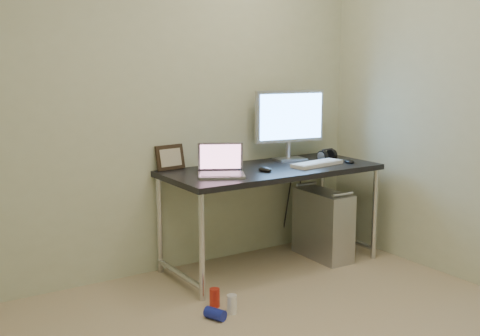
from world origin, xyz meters
name	(u,v)px	position (x,y,z in m)	size (l,w,h in m)	color
wall_back	(151,101)	(0.00, 1.75, 1.25)	(3.50, 0.02, 2.50)	beige
desk	(271,178)	(0.79, 1.40, 0.67)	(1.61, 0.70, 0.75)	black
tower_computer	(323,225)	(1.23, 1.32, 0.27)	(0.24, 0.51, 0.56)	#AAAAAF
cable_a	(288,199)	(1.18, 1.70, 0.40)	(0.01, 0.01, 0.70)	black
cable_b	(298,201)	(1.27, 1.68, 0.38)	(0.01, 0.01, 0.72)	black
can_red	(215,298)	(0.04, 0.95, 0.06)	(0.06, 0.06, 0.12)	red
can_white	(232,304)	(0.07, 0.81, 0.06)	(0.06, 0.06, 0.12)	white
can_blue	(215,314)	(-0.06, 0.79, 0.04)	(0.07, 0.07, 0.13)	#18239D
laptop	(221,168)	(0.33, 1.35, 0.80)	(0.40, 0.37, 0.22)	#BABAC2
monitor	(290,120)	(1.10, 1.59, 1.07)	(0.58, 0.21, 0.55)	#BABAC2
keyboard	(317,164)	(1.13, 1.28, 0.76)	(0.43, 0.14, 0.03)	white
mouse_right	(349,161)	(1.41, 1.23, 0.77)	(0.07, 0.11, 0.04)	black
mouse_left	(265,168)	(0.66, 1.30, 0.77)	(0.07, 0.12, 0.04)	black
headphones	(327,155)	(1.39, 1.47, 0.78)	(0.16, 0.10, 0.10)	black
picture_frame	(170,157)	(0.12, 1.72, 0.84)	(0.23, 0.03, 0.18)	black
webcam	(212,156)	(0.44, 1.66, 0.83)	(0.04, 0.03, 0.11)	silver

